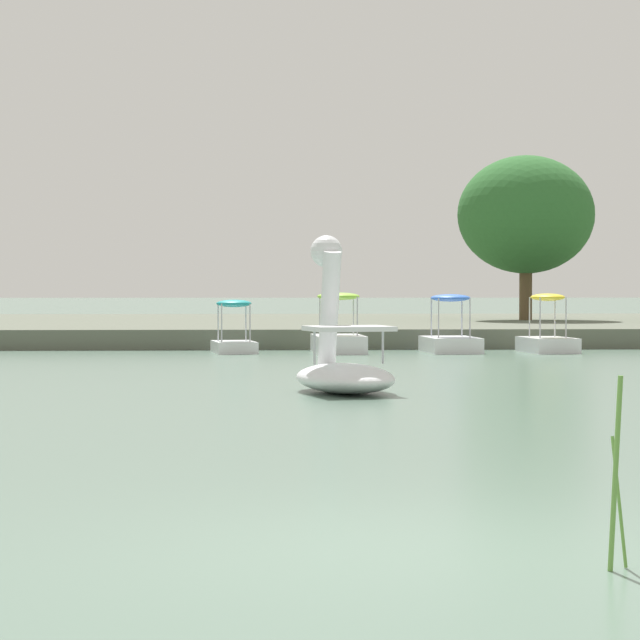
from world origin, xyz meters
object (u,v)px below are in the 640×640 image
object	(u,v)px
pedal_boat_blue	(450,336)
swan_boat	(342,359)
pedal_boat_lime	(338,337)
pedal_boat_teal	(234,337)
pedal_boat_yellow	(547,336)
tree_broadleaf_behind_dock	(526,215)

from	to	relation	value
pedal_boat_blue	swan_boat	bearing A→B (deg)	-105.82
pedal_boat_lime	pedal_boat_teal	distance (m)	2.79
pedal_boat_yellow	tree_broadleaf_behind_dock	bearing A→B (deg)	81.05
pedal_boat_blue	pedal_boat_teal	xyz separation A→B (m)	(-5.81, 0.03, 0.00)
pedal_boat_blue	tree_broadleaf_behind_dock	size ratio (longest dim) A/B	0.35
swan_boat	pedal_boat_blue	xyz separation A→B (m)	(3.83, 13.51, -0.13)
pedal_boat_yellow	pedal_boat_lime	size ratio (longest dim) A/B	0.91
swan_boat	pedal_boat_lime	xyz separation A→B (m)	(0.80, 13.33, -0.13)
pedal_boat_yellow	pedal_boat_blue	world-z (taller)	pedal_boat_yellow
swan_boat	pedal_boat_teal	world-z (taller)	swan_boat
pedal_boat_yellow	tree_broadleaf_behind_dock	xyz separation A→B (m)	(1.90, 12.09, 3.92)
pedal_boat_yellow	pedal_boat_teal	xyz separation A→B (m)	(-8.41, 0.17, 0.00)
pedal_boat_yellow	pedal_boat_blue	xyz separation A→B (m)	(-2.60, 0.15, 0.00)
pedal_boat_lime	pedal_boat_teal	size ratio (longest dim) A/B	1.22
pedal_boat_blue	tree_broadleaf_behind_dock	bearing A→B (deg)	69.31
pedal_boat_blue	tree_broadleaf_behind_dock	xyz separation A→B (m)	(4.51, 11.94, 3.92)
pedal_boat_yellow	pedal_boat_blue	size ratio (longest dim) A/B	0.92
pedal_boat_blue	pedal_boat_yellow	bearing A→B (deg)	-3.23
pedal_boat_blue	pedal_boat_lime	bearing A→B (deg)	-176.58
swan_boat	pedal_boat_yellow	distance (m)	14.83
pedal_boat_teal	tree_broadleaf_behind_dock	size ratio (longest dim) A/B	0.29
pedal_boat_blue	pedal_boat_teal	size ratio (longest dim) A/B	1.21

